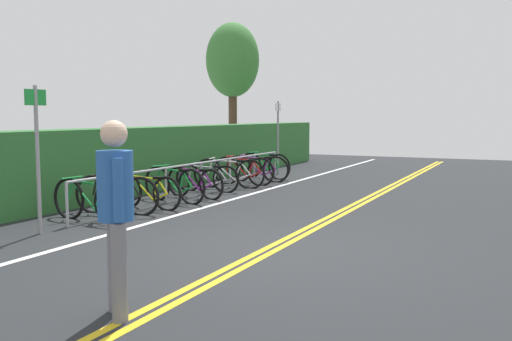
% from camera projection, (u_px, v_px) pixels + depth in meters
% --- Properties ---
extents(ground_plane, '(35.84, 12.52, 0.05)m').
position_uv_depth(ground_plane, '(270.00, 252.00, 7.61)').
color(ground_plane, '#232628').
extents(centre_line_yellow_inner, '(32.25, 0.10, 0.00)m').
position_uv_depth(centre_line_yellow_inner, '(275.00, 250.00, 7.57)').
color(centre_line_yellow_inner, gold).
rests_on(centre_line_yellow_inner, ground_plane).
extents(centre_line_yellow_outer, '(32.25, 0.10, 0.00)m').
position_uv_depth(centre_line_yellow_outer, '(264.00, 249.00, 7.64)').
color(centre_line_yellow_outer, gold).
rests_on(centre_line_yellow_outer, ground_plane).
extents(bike_lane_stripe_white, '(32.25, 0.12, 0.00)m').
position_uv_depth(bike_lane_stripe_white, '(116.00, 232.00, 8.74)').
color(bike_lane_stripe_white, white).
rests_on(bike_lane_stripe_white, ground_plane).
extents(bike_rack, '(8.39, 0.05, 0.75)m').
position_uv_depth(bike_rack, '(201.00, 170.00, 12.87)').
color(bike_rack, '#9EA0A5').
rests_on(bike_rack, ground_plane).
extents(bicycle_0, '(0.46, 1.75, 0.77)m').
position_uv_depth(bicycle_0, '(89.00, 200.00, 9.64)').
color(bicycle_0, black).
rests_on(bicycle_0, ground_plane).
extents(bicycle_1, '(0.48, 1.70, 0.76)m').
position_uv_depth(bicycle_1, '(117.00, 195.00, 10.34)').
color(bicycle_1, black).
rests_on(bicycle_1, ground_plane).
extents(bicycle_2, '(0.46, 1.66, 0.71)m').
position_uv_depth(bicycle_2, '(147.00, 192.00, 10.96)').
color(bicycle_2, black).
rests_on(bicycle_2, ground_plane).
extents(bicycle_3, '(0.52, 1.74, 0.78)m').
position_uv_depth(bicycle_3, '(174.00, 185.00, 11.78)').
color(bicycle_3, black).
rests_on(bicycle_3, ground_plane).
extents(bicycle_4, '(0.50, 1.65, 0.72)m').
position_uv_depth(bicycle_4, '(195.00, 183.00, 12.41)').
color(bicycle_4, black).
rests_on(bicycle_4, ground_plane).
extents(bicycle_5, '(0.46, 1.64, 0.70)m').
position_uv_depth(bicycle_5, '(207.00, 178.00, 13.37)').
color(bicycle_5, black).
rests_on(bicycle_5, ground_plane).
extents(bicycle_6, '(0.56, 1.81, 0.78)m').
position_uv_depth(bicycle_6, '(229.00, 173.00, 14.05)').
color(bicycle_6, black).
rests_on(bicycle_6, ground_plane).
extents(bicycle_7, '(0.46, 1.72, 0.78)m').
position_uv_depth(bicycle_7, '(244.00, 171.00, 14.70)').
color(bicycle_7, black).
rests_on(bicycle_7, ground_plane).
extents(bicycle_8, '(0.49, 1.76, 0.76)m').
position_uv_depth(bicycle_8, '(257.00, 169.00, 15.36)').
color(bicycle_8, black).
rests_on(bicycle_8, ground_plane).
extents(bicycle_9, '(0.54, 1.75, 0.78)m').
position_uv_depth(bicycle_9, '(265.00, 166.00, 16.20)').
color(bicycle_9, black).
rests_on(bicycle_9, ground_plane).
extents(pedestrian, '(0.37, 0.38, 1.77)m').
position_uv_depth(pedestrian, '(116.00, 204.00, 5.00)').
color(pedestrian, slate).
rests_on(pedestrian, ground_plane).
extents(sign_post_near, '(0.36, 0.07, 2.26)m').
position_uv_depth(sign_post_near, '(37.00, 145.00, 8.52)').
color(sign_post_near, gray).
rests_on(sign_post_near, ground_plane).
extents(sign_post_far, '(0.36, 0.06, 2.24)m').
position_uv_depth(sign_post_far, '(278.00, 130.00, 17.31)').
color(sign_post_far, gray).
rests_on(sign_post_far, ground_plane).
extents(hedge_backdrop, '(17.34, 0.95, 1.52)m').
position_uv_depth(hedge_backdrop, '(178.00, 155.00, 14.90)').
color(hedge_backdrop, '#2D6B30').
rests_on(hedge_backdrop, ground_plane).
extents(tree_mid, '(2.07, 2.07, 5.37)m').
position_uv_depth(tree_mid, '(233.00, 62.00, 21.87)').
color(tree_mid, '#473323').
rests_on(tree_mid, ground_plane).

